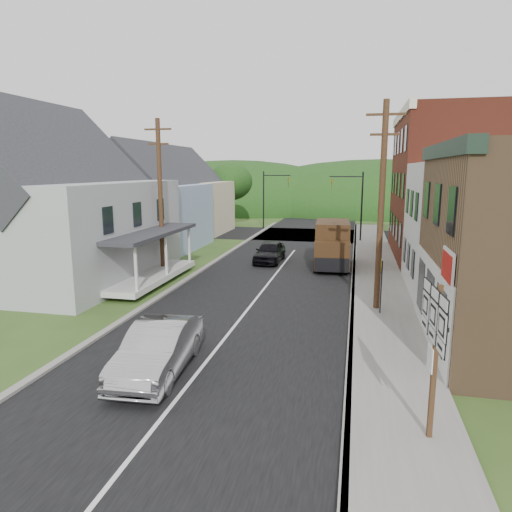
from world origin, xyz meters
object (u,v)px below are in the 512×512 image
Objects in this scene: delivery_van at (332,245)px; dark_sedan at (270,252)px; silver_sedan at (158,349)px; warning_sign at (381,278)px; route_sign_cluster at (434,340)px.

dark_sedan is at bearing 167.27° from delivery_van.
warning_sign is at bearing 42.01° from silver_sedan.
dark_sedan is 1.72× the size of warning_sign.
dark_sedan is 0.78× the size of delivery_van.
route_sign_cluster reaches higher than warning_sign.
route_sign_cluster is (7.39, -19.63, 1.76)m from dark_sedan.
route_sign_cluster is at bearing -80.65° from warning_sign.
dark_sedan is at bearing 105.91° from route_sign_cluster.
silver_sedan is 0.88× the size of delivery_van.
silver_sedan is 17.42m from delivery_van.
warning_sign is at bearing 89.31° from route_sign_cluster.
dark_sedan is 1.16× the size of route_sign_cluster.
warning_sign is (6.74, -10.38, 0.98)m from dark_sedan.
silver_sedan reaches higher than dark_sedan.
dark_sedan is 12.42m from warning_sign.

